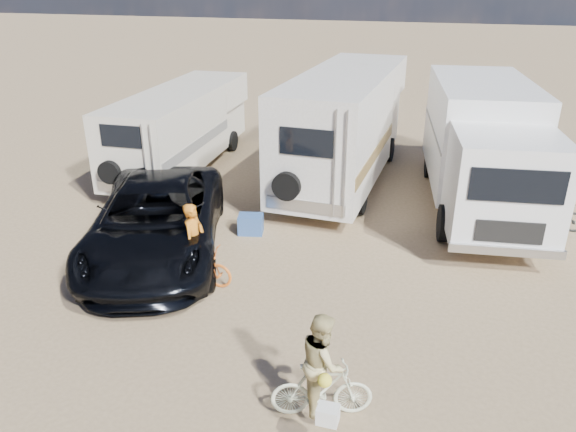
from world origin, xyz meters
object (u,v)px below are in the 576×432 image
(rv_main, at_px, (345,128))
(cooler, at_px, (251,224))
(crate, at_px, (317,210))
(dark_suv, at_px, (156,220))
(box_truck, at_px, (484,150))
(bike_man, at_px, (196,265))
(rider_man, at_px, (195,248))
(rider_woman, at_px, (322,372))
(bike_parked, at_px, (552,213))
(rv_left, at_px, (182,130))
(bike_woman, at_px, (322,390))

(rv_main, height_order, cooler, rv_main)
(crate, bearing_deg, dark_suv, -133.65)
(box_truck, xyz_separation_m, bike_man, (-5.68, -5.93, -1.22))
(bike_man, distance_m, rider_man, 0.38)
(rider_man, bearing_deg, rider_woman, -128.34)
(bike_parked, bearing_deg, bike_man, 129.19)
(dark_suv, distance_m, rider_man, 1.71)
(rider_woman, xyz_separation_m, crate, (-1.77, 7.03, -0.61))
(rv_left, xyz_separation_m, rider_man, (3.62, -6.70, -0.48))
(rider_woman, bearing_deg, box_truck, -32.68)
(crate, bearing_deg, bike_parked, 8.62)
(box_truck, bearing_deg, bike_man, -141.07)
(rv_main, height_order, bike_parked, rv_main)
(rider_man, relative_size, rider_woman, 1.04)
(bike_woman, distance_m, rider_woman, 0.33)
(rv_left, relative_size, bike_man, 4.59)
(rv_main, xyz_separation_m, bike_man, (-1.70, -6.99, -1.24))
(box_truck, bearing_deg, cooler, -155.55)
(rider_woman, bearing_deg, rv_main, -8.53)
(rider_woman, bearing_deg, rv_left, 17.93)
(rv_main, height_order, bike_woman, rv_main)
(rider_man, bearing_deg, box_truck, -41.08)
(rv_main, distance_m, bike_parked, 6.22)
(bike_woman, xyz_separation_m, rider_man, (-3.36, 2.92, 0.36))
(box_truck, height_order, cooler, box_truck)
(dark_suv, height_order, rider_man, dark_suv)
(dark_suv, relative_size, bike_man, 3.76)
(bike_man, bearing_deg, rider_man, 0.00)
(rider_man, xyz_separation_m, rider_woman, (3.36, -2.92, -0.03))
(dark_suv, distance_m, crate, 4.40)
(rider_woman, xyz_separation_m, bike_parked, (4.10, 7.92, -0.36))
(rv_left, relative_size, crate, 17.29)
(rv_main, relative_size, bike_parked, 5.09)
(rider_woman, distance_m, bike_parked, 8.93)
(bike_parked, bearing_deg, rider_woman, 157.99)
(bike_man, height_order, cooler, bike_man)
(box_truck, height_order, rider_man, box_truck)
(dark_suv, height_order, cooler, dark_suv)
(dark_suv, distance_m, bike_parked, 9.76)
(rv_main, xyz_separation_m, crate, (-0.11, -2.88, -1.49))
(rider_man, height_order, cooler, rider_man)
(rv_main, xyz_separation_m, rider_man, (-1.70, -6.99, -0.86))
(rider_man, relative_size, bike_parked, 1.03)
(bike_woman, bearing_deg, bike_man, 30.98)
(rv_main, bearing_deg, crate, -89.99)
(box_truck, distance_m, bike_woman, 9.23)
(rv_main, distance_m, crate, 3.25)
(rv_left, height_order, bike_parked, rv_left)
(bike_man, xyz_separation_m, rider_woman, (3.36, -2.92, 0.35))
(rv_main, relative_size, rider_woman, 5.14)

